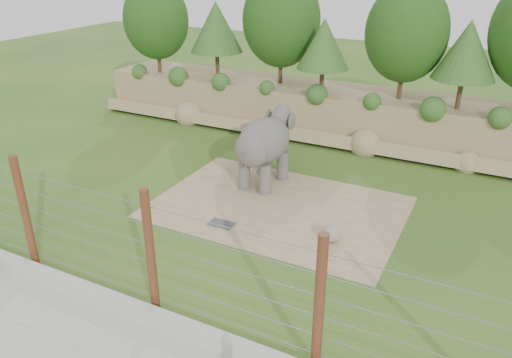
% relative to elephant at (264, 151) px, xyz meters
% --- Properties ---
extents(ground, '(90.00, 90.00, 0.00)m').
position_rel_elephant_xyz_m(ground, '(1.03, -4.80, -1.60)').
color(ground, '#2F5B1F').
rests_on(ground, ground).
extents(back_embankment, '(30.00, 5.52, 8.77)m').
position_rel_elephant_xyz_m(back_embankment, '(1.62, 7.88, 2.37)').
color(back_embankment, '#98875B').
rests_on(back_embankment, ground).
extents(dirt_patch, '(10.00, 7.00, 0.02)m').
position_rel_elephant_xyz_m(dirt_patch, '(1.53, -1.80, -1.59)').
color(dirt_patch, '#927C58').
rests_on(dirt_patch, ground).
extents(drain_grate, '(1.00, 0.60, 0.03)m').
position_rel_elephant_xyz_m(drain_grate, '(0.19, -4.07, -1.56)').
color(drain_grate, '#262628').
rests_on(drain_grate, dirt_patch).
extents(elephant, '(1.86, 4.01, 3.19)m').
position_rel_elephant_xyz_m(elephant, '(0.00, 0.00, 0.00)').
color(elephant, '#5E5954').
rests_on(elephant, ground).
extents(stone_ball, '(0.67, 0.67, 0.67)m').
position_rel_elephant_xyz_m(stone_ball, '(4.37, -3.32, -1.24)').
color(stone_ball, gray).
rests_on(stone_ball, dirt_patch).
extents(retaining_wall, '(26.00, 0.35, 0.50)m').
position_rel_elephant_xyz_m(retaining_wall, '(1.03, -9.80, -1.35)').
color(retaining_wall, '#B7B4A9').
rests_on(retaining_wall, ground).
extents(barrier_fence, '(20.26, 0.26, 4.00)m').
position_rel_elephant_xyz_m(barrier_fence, '(1.03, -9.30, 0.40)').
color(barrier_fence, '#552E1B').
rests_on(barrier_fence, ground).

